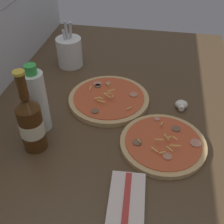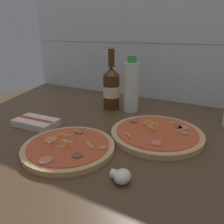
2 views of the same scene
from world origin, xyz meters
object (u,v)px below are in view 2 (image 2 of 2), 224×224
Objects in this scene: pizza_near at (69,147)px; pizza_far at (157,134)px; beer_bottle at (111,87)px; dish_towel at (36,122)px; oil_bottle at (131,86)px; mushroom_left at (121,176)px.

pizza_far reaches higher than pizza_near.
pizza_near is 40.26cm from beer_bottle.
pizza_near is 1.63× the size of dish_towel.
pizza_far is 1.27× the size of oil_bottle.
oil_bottle is at bearing 9.17° from beer_bottle.
dish_towel is (-14.69, -30.37, -8.42)cm from beer_bottle.
mushroom_left is at bearing -15.84° from pizza_near.
pizza_far is at bearing 16.86° from dish_towel.
pizza_far is at bearing -46.79° from oil_bottle.
oil_bottle is (8.80, 1.42, 1.15)cm from beer_bottle.
oil_bottle reaches higher than mushroom_left.
beer_bottle is at bearing 121.57° from mushroom_left.
oil_bottle is 4.98× the size of mushroom_left.
dish_towel is (-22.01, 8.24, 0.30)cm from pizza_near.
beer_bottle reaches higher than pizza_near.
beer_bottle is at bearing -170.83° from oil_bottle.
pizza_far is 33.33cm from beer_bottle.
oil_bottle is (-18.04, 19.20, 9.76)cm from pizza_far.
mushroom_left reaches higher than dish_towel.
pizza_near is 41.26cm from oil_bottle.
pizza_near is at bearing -92.12° from oil_bottle.
beer_bottle reaches higher than oil_bottle.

